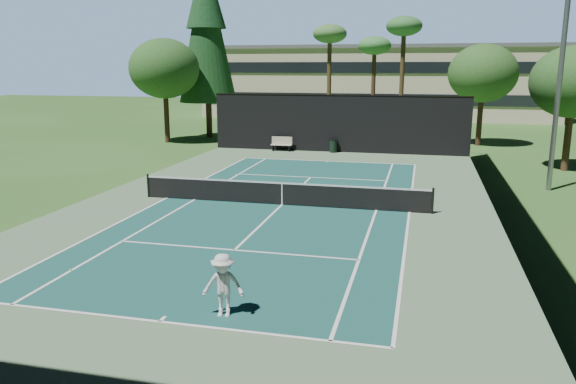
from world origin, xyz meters
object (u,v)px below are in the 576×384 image
(tennis_net, at_px, (282,193))
(trash_bin, at_px, (333,146))
(park_bench, at_px, (282,143))
(player, at_px, (223,285))
(tennis_ball_b, at_px, (262,199))
(tennis_ball_a, at_px, (71,270))
(tennis_ball_c, at_px, (350,189))
(tennis_ball_d, at_px, (236,175))

(tennis_net, xyz_separation_m, trash_bin, (-0.24, 15.73, -0.08))
(park_bench, height_order, trash_bin, park_bench)
(player, distance_m, park_bench, 27.32)
(player, distance_m, tennis_ball_b, 12.21)
(tennis_ball_a, relative_size, tennis_ball_b, 1.11)
(tennis_ball_c, bearing_deg, trash_bin, 102.93)
(tennis_net, bearing_deg, tennis_ball_b, 146.01)
(park_bench, bearing_deg, tennis_ball_d, -91.09)
(tennis_net, height_order, tennis_ball_a, tennis_net)
(tennis_net, height_order, tennis_ball_c, tennis_net)
(trash_bin, bearing_deg, park_bench, -178.08)
(tennis_ball_d, bearing_deg, tennis_net, -55.22)
(tennis_ball_c, bearing_deg, tennis_ball_d, 161.86)
(trash_bin, bearing_deg, tennis_ball_c, -77.07)
(tennis_ball_b, relative_size, tennis_ball_c, 0.93)
(tennis_ball_c, bearing_deg, tennis_ball_a, -116.65)
(tennis_ball_b, bearing_deg, player, -78.25)
(player, xyz_separation_m, tennis_ball_c, (1.13, 14.99, -0.76))
(tennis_ball_c, height_order, trash_bin, trash_bin)
(tennis_net, relative_size, tennis_ball_d, 175.64)
(player, xyz_separation_m, tennis_ball_b, (-2.48, 11.93, -0.76))
(tennis_ball_a, distance_m, tennis_ball_d, 15.36)
(player, height_order, park_bench, player)
(tennis_ball_d, distance_m, trash_bin, 10.51)
(tennis_ball_d, height_order, park_bench, park_bench)
(tennis_ball_c, height_order, tennis_ball_d, same)
(park_bench, relative_size, trash_bin, 1.59)
(tennis_ball_a, xyz_separation_m, tennis_ball_b, (3.01, 10.12, -0.00))
(tennis_ball_b, height_order, trash_bin, trash_bin)
(tennis_ball_a, height_order, tennis_ball_c, tennis_ball_a)
(player, height_order, tennis_ball_c, player)
(park_bench, xyz_separation_m, trash_bin, (3.73, 0.13, -0.07))
(tennis_net, bearing_deg, tennis_ball_c, 56.79)
(tennis_net, xyz_separation_m, tennis_ball_c, (2.49, 3.81, -0.52))
(tennis_ball_b, height_order, tennis_ball_c, tennis_ball_c)
(tennis_ball_b, xyz_separation_m, tennis_ball_c, (3.61, 3.06, 0.00))
(tennis_ball_b, xyz_separation_m, trash_bin, (0.87, 14.98, 0.44))
(tennis_ball_a, bearing_deg, park_bench, 89.66)
(tennis_ball_a, distance_m, tennis_ball_b, 10.56)
(tennis_net, height_order, park_bench, tennis_net)
(tennis_ball_c, bearing_deg, tennis_ball_b, -139.72)
(tennis_net, relative_size, player, 8.11)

